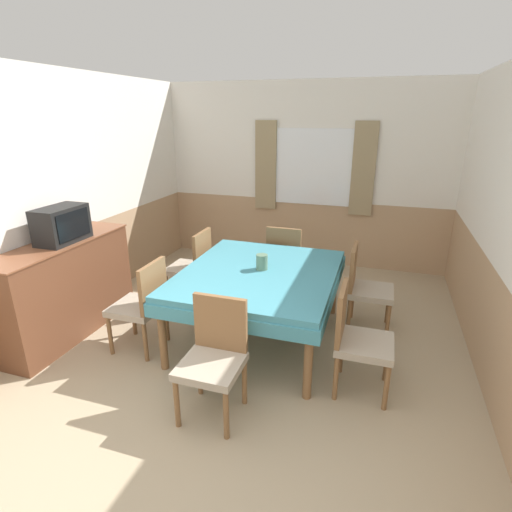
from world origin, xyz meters
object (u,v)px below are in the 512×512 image
Objects in this scene: chair_head_near at (214,354)px; chair_right_far at (365,285)px; sideboard at (66,288)px; vase at (262,262)px; chair_left_near at (143,303)px; chair_right_near at (357,337)px; chair_head_window at (286,257)px; dining_table at (259,280)px; chair_left_far at (193,265)px; tv at (62,224)px.

chair_right_far is at bearing -121.05° from chair_head_near.
chair_head_near is 0.57× the size of sideboard.
vase is at bearing 16.10° from sideboard.
chair_head_near is at bearing -120.41° from chair_left_near.
chair_left_near is at bearing -90.00° from chair_right_near.
chair_right_far is at bearing 26.04° from vase.
chair_right_far is at bearing -30.41° from chair_head_window.
chair_left_far is (-0.98, 0.53, -0.14)m from dining_table.
chair_right_far is at bearing -90.00° from chair_left_far.
tv is (-0.87, 0.07, 0.67)m from chair_left_near.
chair_right_far is at bearing 19.08° from tv.
sideboard is (-1.89, -1.60, 0.01)m from chair_head_window.
sideboard is (-1.89, -0.49, -0.13)m from dining_table.
sideboard reaches higher than vase.
chair_right_far is 5.98× the size of vase.
sideboard is (-2.87, 0.03, 0.01)m from chair_right_near.
chair_head_near is at bearing -31.05° from chair_right_far.
sideboard is at bearing 88.02° from chair_left_near.
dining_table is 1.92× the size of chair_right_near.
dining_table is at bearing 13.74° from tv.
chair_right_near is 1.96m from chair_left_near.
tv is (-1.85, -0.45, 0.53)m from dining_table.
chair_head_window is at bearing -120.41° from chair_right_far.
chair_left_far is at bearing 154.51° from vase.
vase is at bearing -89.35° from chair_head_window.
chair_head_near reaches higher than dining_table.
chair_right_far is (0.98, -0.57, 0.00)m from chair_head_window.
chair_right_near is 1.00× the size of chair_head_near.
chair_head_near is 2.07m from tv.
chair_left_near is at bearing -180.00° from chair_left_far.
chair_head_near is at bearing -148.95° from chair_left_far.
chair_head_near is (-0.98, -0.57, 0.00)m from chair_right_near.
tv reaches higher than vase.
vase is at bearing 15.20° from tv.
chair_head_window is at bearing 90.65° from vase.
chair_right_far is (0.98, 0.53, -0.14)m from dining_table.
chair_right_near is at bearing -0.63° from sideboard.
chair_left_far is at bearing -149.59° from chair_head_window.
vase is (1.90, 0.55, 0.30)m from sideboard.
chair_right_near is at bearing -90.00° from chair_left_near.
chair_left_far is at bearing 48.36° from sideboard.
chair_head_near is at bearing -90.00° from chair_head_window.
chair_right_near is at bearing -118.24° from chair_left_far.
chair_right_near and chair_left_near have the same top height.
sideboard is (-1.89, 0.61, 0.01)m from chair_head_near.
chair_right_near is (0.00, -1.05, 0.00)m from chair_right_far.
chair_head_near is 1.80× the size of tv.
chair_left_near is (-0.98, -1.63, 0.00)m from chair_head_window.
vase is (0.01, -1.05, 0.32)m from chair_head_window.
chair_head_window and chair_left_near have the same top height.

